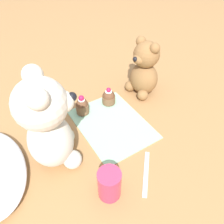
% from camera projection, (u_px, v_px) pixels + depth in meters
% --- Properties ---
extents(ground_plane, '(4.00, 4.00, 0.00)m').
position_uv_depth(ground_plane, '(112.00, 124.00, 0.73)').
color(ground_plane, '#9E7042').
extents(knitted_placemat, '(0.27, 0.21, 0.01)m').
position_uv_depth(knitted_placemat, '(112.00, 124.00, 0.72)').
color(knitted_placemat, '#8EBC99').
rests_on(knitted_placemat, ground_plane).
extents(teddy_bear_cream, '(0.16, 0.15, 0.28)m').
position_uv_depth(teddy_bear_cream, '(48.00, 124.00, 0.54)').
color(teddy_bear_cream, beige).
rests_on(teddy_bear_cream, ground_plane).
extents(teddy_bear_tan, '(0.12, 0.11, 0.21)m').
position_uv_depth(teddy_bear_tan, '(144.00, 70.00, 0.79)').
color(teddy_bear_tan, olive).
rests_on(teddy_bear_tan, ground_plane).
extents(cupcake_near_cream_bear, '(0.04, 0.04, 0.07)m').
position_uv_depth(cupcake_near_cream_bear, '(82.00, 106.00, 0.74)').
color(cupcake_near_cream_bear, brown).
rests_on(cupcake_near_cream_bear, knitted_placemat).
extents(cupcake_near_tan_bear, '(0.05, 0.05, 0.07)m').
position_uv_depth(cupcake_near_tan_bear, '(109.00, 97.00, 0.78)').
color(cupcake_near_tan_bear, brown).
rests_on(cupcake_near_tan_bear, knitted_placemat).
extents(juice_glass, '(0.06, 0.06, 0.09)m').
position_uv_depth(juice_glass, '(109.00, 184.00, 0.52)').
color(juice_glass, '#DB3356').
rests_on(juice_glass, ground_plane).
extents(teaspoon, '(0.11, 0.10, 0.01)m').
position_uv_depth(teaspoon, '(146.00, 173.00, 0.59)').
color(teaspoon, silver).
rests_on(teaspoon, ground_plane).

